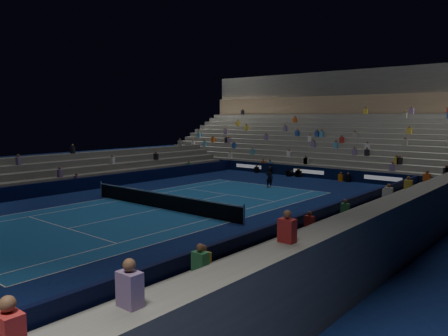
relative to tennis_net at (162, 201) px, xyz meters
name	(u,v)px	position (x,y,z in m)	size (l,w,h in m)	color
ground	(162,209)	(0.00, 0.00, -0.50)	(90.00, 90.00, 0.00)	#0D1B4F
court_surface	(162,209)	(0.00, 0.00, -0.50)	(10.97, 23.77, 0.01)	#1A5492
sponsor_barrier_far	(309,172)	(0.00, 18.50, 0.00)	(44.00, 0.25, 1.00)	black
sponsor_barrier_east	(299,225)	(9.70, 0.00, 0.00)	(0.25, 37.00, 1.00)	black
sponsor_barrier_west	(76,185)	(-9.70, 0.00, 0.00)	(0.25, 37.00, 1.00)	black
grandstand_main	(352,138)	(0.00, 27.90, 2.87)	(44.00, 15.20, 11.20)	slate
grandstand_east	(371,229)	(13.17, 0.00, 0.41)	(5.00, 37.00, 2.50)	slate
grandstand_west	(52,176)	(-13.17, 0.00, 0.41)	(5.00, 37.00, 2.50)	#61615C
tennis_net	(162,201)	(0.00, 0.00, 0.00)	(12.90, 0.10, 1.10)	#B2B2B7
tennis_player	(269,178)	(0.53, 11.04, 0.30)	(0.59, 0.39, 1.62)	black
broadcast_camera	(289,173)	(-1.76, 17.85, -0.19)	(0.50, 0.93, 0.61)	black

